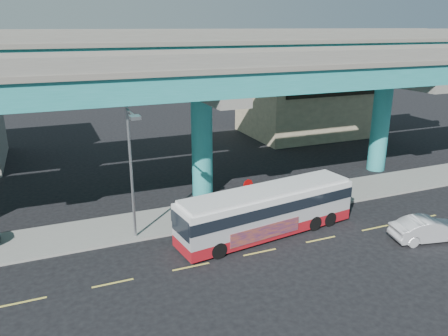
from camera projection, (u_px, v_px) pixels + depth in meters
name	position (u px, v px, depth m)	size (l,w,h in m)	color
ground	(257.00, 250.00, 24.38)	(120.00, 120.00, 0.00)	black
sidewalk	(221.00, 212.00, 29.19)	(70.00, 4.00, 0.15)	gray
lane_markings	(260.00, 252.00, 24.11)	(58.00, 0.12, 0.01)	#D8C64C
viaduct	(200.00, 69.00, 29.55)	(52.00, 12.40, 11.70)	teal
building_beige	(309.00, 103.00, 50.02)	(14.00, 10.23, 7.00)	#C0AF89
transit_bus	(267.00, 209.00, 25.78)	(11.49, 3.94, 2.89)	maroon
sedan	(428.00, 229.00, 25.25)	(4.49, 2.32, 1.41)	#B8B8BD
street_lamp	(132.00, 157.00, 23.62)	(0.50, 2.52, 7.73)	gray
stop_sign	(248.00, 189.00, 27.94)	(0.74, 0.17, 2.49)	gray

